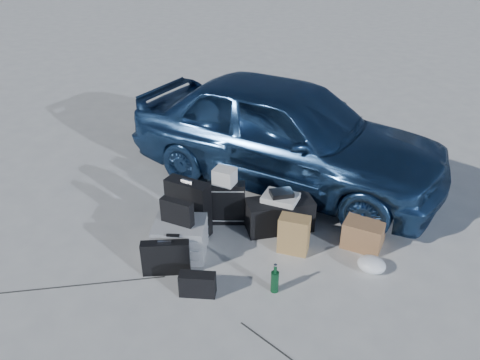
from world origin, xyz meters
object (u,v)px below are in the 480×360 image
suitcase_left (189,207)px  cardboard_box (364,233)px  suitcase_right (226,203)px  duffel_bag (280,215)px  pelican_case (180,238)px  car (285,132)px  briefcase (166,258)px  green_bottle (275,278)px

suitcase_left → cardboard_box: size_ratio=1.59×
suitcase_right → duffel_bag: size_ratio=0.69×
duffel_bag → pelican_case: bearing=-169.9°
suitcase_left → duffel_bag: (1.06, 0.23, -0.15)m
car → cardboard_box: 1.85m
duffel_bag → cardboard_box: 1.00m
briefcase → suitcase_right: size_ratio=0.92×
briefcase → duffel_bag: size_ratio=0.64×
pelican_case → suitcase_right: bearing=55.1°
suitcase_left → suitcase_right: bearing=53.6°
pelican_case → cardboard_box: 2.10m
pelican_case → green_bottle: bearing=-28.0°
briefcase → suitcase_left: bearing=73.3°
car → suitcase_left: car is taller
suitcase_right → cardboard_box: size_ratio=1.26×
pelican_case → duffel_bag: pelican_case is taller
car → cardboard_box: car is taller
car → briefcase: 2.55m
briefcase → pelican_case: bearing=67.4°
suitcase_right → briefcase: bearing=-122.2°
briefcase → green_bottle: (1.16, -0.10, -0.03)m
pelican_case → cardboard_box: bearing=7.9°
cardboard_box → pelican_case: bearing=-166.5°
pelican_case → briefcase: 0.36m
suitcase_left → duffel_bag: size_ratio=0.87×
car → green_bottle: (0.11, -2.36, -0.59)m
duffel_bag → cardboard_box: size_ratio=1.82×
cardboard_box → car: bearing=126.6°
suitcase_right → green_bottle: (0.71, -1.16, -0.11)m
pelican_case → green_bottle: size_ratio=1.72×
car → green_bottle: size_ratio=13.50×
car → green_bottle: 2.43m
car → suitcase_right: (-0.60, -1.20, -0.48)m
suitcase_right → cardboard_box: suitcase_right is taller
cardboard_box → duffel_bag: bearing=170.4°
duffel_bag → briefcase: bearing=-159.7°
pelican_case → suitcase_right: (0.39, 0.70, 0.07)m
car → pelican_case: 2.22m
pelican_case → green_bottle: pelican_case is taller
car → green_bottle: car is taller
suitcase_left → green_bottle: (1.11, -0.88, -0.18)m
briefcase → green_bottle: size_ratio=1.55×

